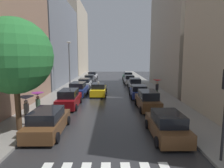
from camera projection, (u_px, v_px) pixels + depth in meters
name	position (u px, v px, depth m)	size (l,w,h in m)	color
ground_plane	(109.00, 89.00, 30.70)	(28.00, 72.00, 0.04)	#2A2A2C
sidewalk_left	(69.00, 88.00, 30.65)	(3.00, 72.00, 0.15)	gray
sidewalk_right	(150.00, 88.00, 30.74)	(3.00, 72.00, 0.15)	gray
building_left_mid	(52.00, 42.00, 36.74)	(6.00, 21.76, 15.54)	slate
building_left_far	(74.00, 40.00, 58.61)	(6.00, 21.89, 20.24)	#B2A38C
building_right_mid	(181.00, 39.00, 29.38)	(6.00, 16.26, 15.58)	#9E9384
parked_car_left_nearest	(48.00, 122.00, 12.60)	(2.19, 4.70, 1.64)	brown
parked_car_left_second	(69.00, 99.00, 19.28)	(2.07, 4.71, 1.80)	maroon
parked_car_left_third	(78.00, 89.00, 24.97)	(2.30, 4.85, 1.76)	navy
parked_car_left_fourth	(85.00, 83.00, 31.31)	(2.08, 4.39, 1.56)	#B2B7BF
parked_car_left_fifth	(90.00, 79.00, 37.28)	(2.01, 4.47, 1.59)	#474C51
parked_car_left_sixth	(92.00, 76.00, 43.33)	(2.11, 4.44, 1.73)	silver
parked_car_right_nearest	(167.00, 126.00, 11.94)	(2.10, 4.40, 1.63)	brown
parked_car_right_second	(148.00, 100.00, 18.49)	(2.05, 4.70, 1.82)	brown
parked_car_right_third	(139.00, 92.00, 23.75)	(2.24, 4.07, 1.57)	navy
parked_car_right_fourth	(135.00, 84.00, 29.77)	(2.09, 4.44, 1.75)	#B2B7BF
parked_car_right_fifth	(129.00, 80.00, 35.90)	(2.09, 4.22, 1.65)	silver
parked_car_right_sixth	(128.00, 76.00, 41.69)	(2.12, 4.56, 1.73)	#0C4C2D
taxi_midroad	(99.00, 89.00, 25.27)	(2.11, 4.70, 1.81)	yellow
pedestrian_foreground	(38.00, 100.00, 15.42)	(0.95, 0.95, 2.02)	black
pedestrian_by_kerb	(157.00, 84.00, 23.45)	(1.08, 1.08, 2.10)	#38513D
pedestrian_far_side	(26.00, 104.00, 13.62)	(1.12, 1.12, 2.09)	black
street_tree_left	(14.00, 56.00, 12.24)	(4.86, 4.86, 7.33)	#513823
lamp_post_left	(69.00, 63.00, 26.84)	(0.60, 0.28, 6.96)	#595B60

